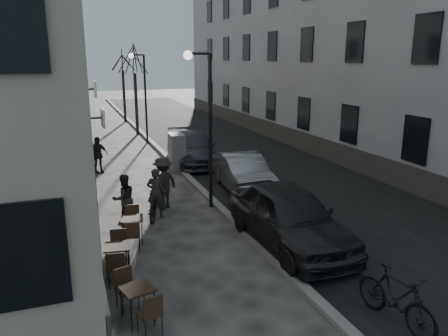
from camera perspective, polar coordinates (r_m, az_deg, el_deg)
ground at (r=9.76m, az=9.77°, el=-16.10°), size 120.00×120.00×0.00m
road at (r=25.12m, az=-0.46°, el=3.09°), size 7.30×60.00×0.00m
kerb at (r=24.18m, az=-8.66°, el=2.62°), size 0.25×60.00×0.12m
building_right at (r=27.64m, az=11.01°, el=20.53°), size 4.00×35.00×16.00m
streetlamp_near at (r=13.99m, az=-2.49°, el=7.15°), size 0.90×0.28×5.09m
streetlamp_far at (r=25.65m, az=-10.65°, el=10.20°), size 0.90×0.28×5.09m
tree_near at (r=28.56m, az=-11.66°, el=13.58°), size 2.40×2.40×5.70m
tree_far at (r=34.51m, az=-13.17°, el=13.58°), size 2.40×2.40×5.70m
bistro_set_a at (r=8.80m, az=-11.22°, el=-16.63°), size 0.74×1.44×0.82m
bistro_set_b at (r=10.55m, az=-13.71°, el=-11.21°), size 0.66×1.46×0.84m
bistro_set_c at (r=12.14m, az=-11.86°, el=-7.61°), size 0.66×1.47×0.84m
utility_cabinet at (r=19.31m, az=-6.17°, el=2.04°), size 0.66×1.13×1.64m
bicycle at (r=13.88m, az=-8.83°, el=-4.43°), size 1.32×1.94×0.97m
cyclist_rider at (r=13.79m, az=-8.87°, el=-3.22°), size 0.68×0.58×1.58m
pedestrian_near at (r=13.52m, az=-12.92°, el=-3.91°), size 0.85×0.73×1.52m
pedestrian_mid at (r=14.50m, az=-7.95°, el=-1.94°), size 1.30×1.16×1.75m
pedestrian_far at (r=19.62m, az=-16.18°, el=1.66°), size 1.00×0.68×1.58m
car_near at (r=11.74m, az=8.51°, el=-6.28°), size 2.01×4.79×1.62m
car_mid at (r=16.32m, az=2.57°, el=-0.68°), size 1.72×4.22×1.36m
car_far at (r=20.74m, az=-4.08°, el=2.61°), size 2.33×4.98×1.41m
moped at (r=9.08m, az=21.58°, el=-15.41°), size 0.78×1.90×1.11m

